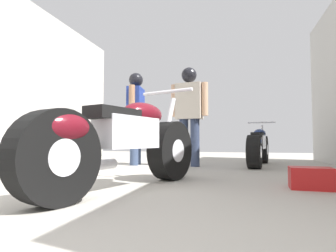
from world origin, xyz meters
name	(u,v)px	position (x,y,z in m)	size (l,w,h in m)	color
ground_plane	(167,173)	(0.00, 3.07, 0.00)	(14.74, 14.74, 0.00)	#A8A399
garage_partition_left	(8,77)	(-2.76, 3.07, 1.53)	(0.08, 6.76, 3.05)	#B7B5AD
motorcycle_maroon_cruiser	(124,142)	(-0.05, 1.63, 0.44)	(0.98, 2.18, 1.04)	black
motorcycle_black_naked	(258,147)	(1.35, 4.57, 0.35)	(0.63, 1.81, 0.84)	black
mechanic_in_blue	(189,107)	(0.14, 4.17, 1.07)	(0.71, 0.32, 1.79)	#2D3851
mechanic_with_helmet	(136,109)	(-0.91, 4.22, 1.05)	(0.29, 0.69, 1.76)	#384766
red_toolbox	(311,178)	(1.64, 2.12, 0.10)	(0.38, 0.24, 0.21)	#B21919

